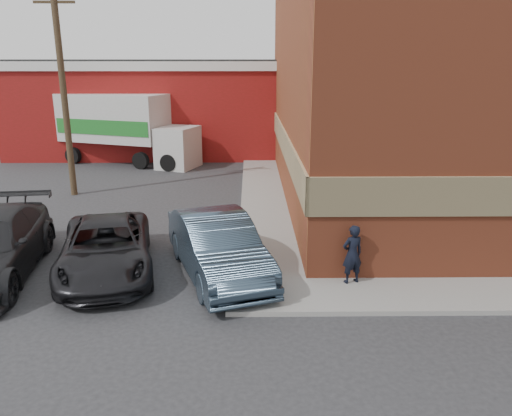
% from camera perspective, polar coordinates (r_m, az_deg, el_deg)
% --- Properties ---
extents(ground, '(90.00, 90.00, 0.00)m').
position_cam_1_polar(ground, '(13.02, -0.90, -8.54)').
color(ground, '#28282B').
rests_on(ground, ground).
extents(brick_building, '(14.25, 18.25, 9.36)m').
position_cam_1_polar(brick_building, '(22.46, 21.97, 13.19)').
color(brick_building, '#984227').
rests_on(brick_building, ground).
extents(sidewalk_west, '(1.80, 18.00, 0.12)m').
position_cam_1_polar(sidewalk_west, '(21.51, 0.77, 1.77)').
color(sidewalk_west, gray).
rests_on(sidewalk_west, ground).
extents(warehouse, '(16.30, 8.30, 5.60)m').
position_cam_1_polar(warehouse, '(32.49, -11.67, 11.34)').
color(warehouse, maroon).
rests_on(warehouse, ground).
extents(utility_pole, '(2.00, 0.26, 9.00)m').
position_cam_1_polar(utility_pole, '(22.15, -21.25, 13.40)').
color(utility_pole, '#493824').
rests_on(utility_pole, ground).
extents(man, '(0.64, 0.53, 1.52)m').
position_cam_1_polar(man, '(12.70, 10.95, -5.20)').
color(man, black).
rests_on(man, sidewalk_south).
extents(sedan, '(3.29, 5.28, 1.64)m').
position_cam_1_polar(sedan, '(13.19, -4.40, -4.38)').
color(sedan, '#314252').
rests_on(sedan, ground).
extents(suv_a, '(3.39, 5.46, 1.41)m').
position_cam_1_polar(suv_a, '(13.95, -16.77, -4.40)').
color(suv_a, black).
rests_on(suv_a, ground).
extents(box_truck, '(8.03, 4.82, 3.81)m').
position_cam_1_polar(box_truck, '(28.57, -14.66, 9.25)').
color(box_truck, silver).
rests_on(box_truck, ground).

